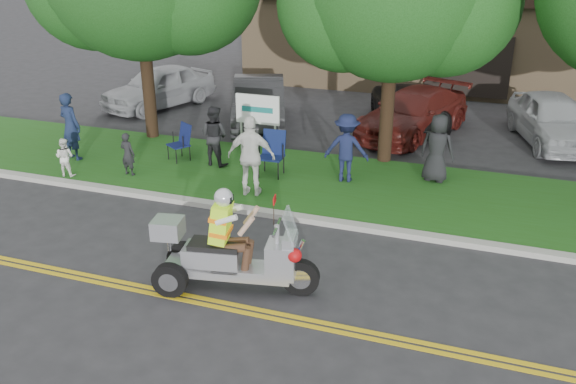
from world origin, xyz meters
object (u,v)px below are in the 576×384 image
(trike_scooter, at_px, (228,255))
(lawn_chair_a, at_px, (182,140))
(parked_car_far_left, at_px, (159,87))
(spectator_adult_left, at_px, (70,126))
(spectator_adult_right, at_px, (251,156))
(parked_car_mid, at_px, (409,107))
(parked_car_right, at_px, (413,113))
(lawn_chair_b, at_px, (273,150))
(parked_car_left, at_px, (259,102))
(spectator_adult_mid, at_px, (214,136))
(parked_car_far_right, at_px, (553,119))

(trike_scooter, relative_size, lawn_chair_a, 2.93)
(parked_car_far_left, bearing_deg, spectator_adult_left, -63.00)
(trike_scooter, height_order, spectator_adult_right, spectator_adult_right)
(parked_car_mid, bearing_deg, parked_car_right, -92.32)
(lawn_chair_b, xyz_separation_m, parked_car_left, (-2.08, 4.24, 0.02))
(lawn_chair_a, height_order, parked_car_mid, parked_car_mid)
(spectator_adult_right, height_order, parked_car_mid, spectator_adult_right)
(spectator_adult_mid, height_order, parked_car_mid, spectator_adult_mid)
(spectator_adult_left, height_order, parked_car_far_right, spectator_adult_left)
(lawn_chair_a, relative_size, parked_car_left, 0.21)
(spectator_adult_mid, xyz_separation_m, parked_car_far_left, (-4.61, 5.04, -0.15))
(trike_scooter, xyz_separation_m, parked_car_mid, (1.34, 10.94, -0.04))
(parked_car_left, bearing_deg, parked_car_far_right, -13.97)
(trike_scooter, bearing_deg, parked_car_left, 98.24)
(lawn_chair_b, relative_size, parked_car_far_right, 0.26)
(trike_scooter, height_order, parked_car_right, trike_scooter)
(spectator_adult_right, height_order, parked_car_right, spectator_adult_right)
(parked_car_far_left, bearing_deg, trike_scooter, -35.19)
(trike_scooter, distance_m, spectator_adult_mid, 6.06)
(spectator_adult_mid, xyz_separation_m, parked_car_far_right, (8.41, 5.22, -0.16))
(lawn_chair_a, relative_size, parked_car_right, 0.21)
(trike_scooter, bearing_deg, spectator_adult_left, 135.23)
(trike_scooter, bearing_deg, parked_car_right, 70.30)
(spectator_adult_left, bearing_deg, parked_car_left, -111.64)
(spectator_adult_right, distance_m, parked_car_mid, 7.58)
(parked_car_mid, relative_size, parked_car_right, 0.94)
(lawn_chair_a, bearing_deg, parked_car_far_left, 158.16)
(lawn_chair_a, height_order, parked_car_right, parked_car_right)
(spectator_adult_mid, height_order, parked_car_far_left, spectator_adult_mid)
(trike_scooter, relative_size, parked_car_far_left, 0.66)
(trike_scooter, height_order, parked_car_far_left, trike_scooter)
(spectator_adult_mid, bearing_deg, spectator_adult_right, 147.06)
(lawn_chair_a, distance_m, parked_car_right, 7.14)
(parked_car_right, bearing_deg, trike_scooter, -78.85)
(spectator_adult_left, xyz_separation_m, spectator_adult_right, (5.49, -0.70, 0.03))
(lawn_chair_b, distance_m, spectator_adult_right, 1.44)
(parked_car_far_right, bearing_deg, parked_car_right, 171.43)
(spectator_adult_left, height_order, parked_car_mid, spectator_adult_left)
(lawn_chair_a, distance_m, parked_car_far_right, 10.72)
(spectator_adult_left, height_order, spectator_adult_right, spectator_adult_right)
(spectator_adult_mid, distance_m, parked_car_right, 6.47)
(lawn_chair_b, height_order, parked_car_left, parked_car_left)
(parked_car_far_left, bearing_deg, parked_car_far_right, 19.95)
(parked_car_far_left, height_order, parked_car_right, parked_car_far_left)
(lawn_chair_b, bearing_deg, parked_car_far_left, 137.84)
(spectator_adult_mid, xyz_separation_m, parked_car_left, (-0.40, 4.09, -0.14))
(lawn_chair_b, height_order, parked_car_mid, parked_car_mid)
(lawn_chair_b, bearing_deg, parked_car_mid, 63.80)
(parked_car_far_left, distance_m, parked_car_far_right, 13.02)
(parked_car_left, bearing_deg, lawn_chair_a, -119.76)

